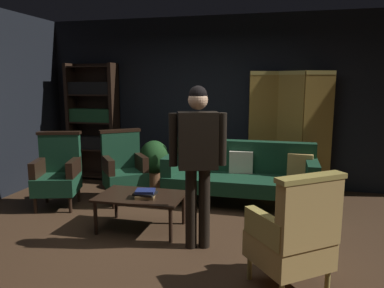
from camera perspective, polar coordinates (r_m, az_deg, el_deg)
ground_plane at (r=4.24m, az=-2.67°, el=-14.59°), size 10.00×10.00×0.00m
back_wall at (r=6.26m, az=3.64°, el=6.55°), size 7.20×0.10×2.80m
folding_screen at (r=5.92m, az=14.89°, el=2.03°), size 1.27×0.29×1.90m
bookshelf at (r=6.77m, az=-15.06°, el=3.72°), size 0.90×0.32×2.05m
velvet_couch at (r=5.34m, az=7.45°, el=-4.34°), size 2.12×0.78×0.88m
coffee_table at (r=4.42m, az=-7.95°, el=-8.43°), size 1.00×0.64×0.42m
armchair_gilt_accent at (r=3.23m, az=15.57°, el=-13.52°), size 0.81×0.81×1.04m
armchair_wing_left at (r=5.48m, az=-10.54°, el=-3.68°), size 0.81×0.81×1.04m
armchair_wing_right at (r=5.48m, az=-20.10°, el=-4.11°), size 0.72×0.72×1.04m
standing_figure at (r=3.75m, az=0.91°, el=-1.33°), size 0.56×0.32×1.70m
potted_plant at (r=6.09m, az=-5.89°, el=-2.57°), size 0.49×0.49×0.78m
book_tan_leather at (r=4.30m, az=-7.26°, el=-8.02°), size 0.25×0.23×0.04m
book_black_cloth at (r=4.29m, az=-7.27°, el=-7.61°), size 0.25×0.20×0.03m
book_navy_cloth at (r=4.28m, az=-7.28°, el=-7.26°), size 0.24×0.22×0.03m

